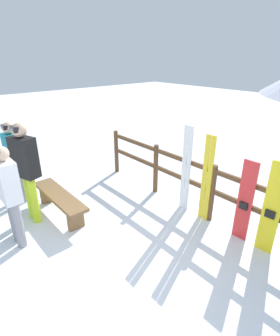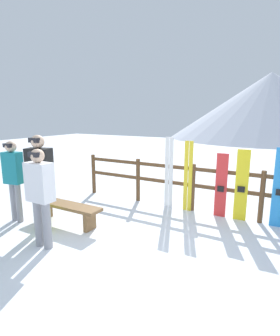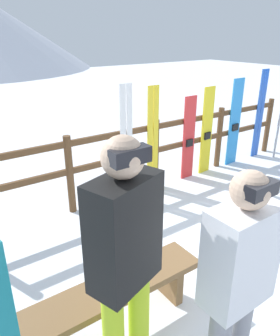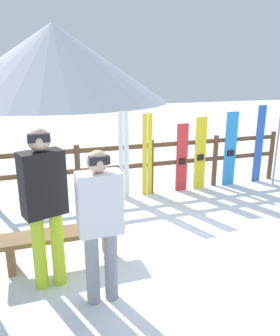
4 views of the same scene
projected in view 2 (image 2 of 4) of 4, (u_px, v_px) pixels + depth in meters
ground_plane at (148, 253)px, 4.21m from camera, size 40.00×40.00×0.00m
mountain_backdrop at (269, 106)px, 24.28m from camera, size 18.00×18.00×6.00m
fence at (193, 183)px, 5.96m from camera, size 5.87×0.10×1.09m
bench at (66, 208)px, 5.26m from camera, size 1.60×0.36×0.43m
person_teal at (13, 175)px, 5.28m from camera, size 0.40×0.27×1.67m
person_black at (40, 176)px, 4.81m from camera, size 0.50×0.37×1.82m
person_white at (40, 192)px, 4.22m from camera, size 0.44×0.25×1.65m
ski_pair_white at (169, 173)px, 6.15m from camera, size 0.20×0.02×1.68m
ski_pair_yellow at (188, 176)px, 5.93m from camera, size 0.19×0.02×1.61m
snowboard_red at (221, 186)px, 5.59m from camera, size 0.24×0.06×1.39m
snowboard_yellow at (242, 186)px, 5.38m from camera, size 0.26×0.07×1.49m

